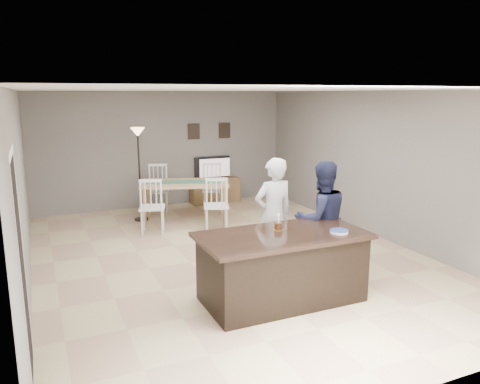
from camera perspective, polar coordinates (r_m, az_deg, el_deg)
name	(u,v)px	position (r m, az deg, el deg)	size (l,w,h in m)	color
floor	(229,257)	(7.81, -1.39, -7.87)	(8.00, 8.00, 0.00)	tan
room_shell	(228,156)	(7.41, -1.46, 4.42)	(8.00, 8.00, 8.00)	slate
kitchen_island	(282,267)	(6.13, 5.13, -9.06)	(2.15, 1.10, 0.90)	black
tv_console	(215,190)	(11.54, -3.07, 0.19)	(1.20, 0.40, 0.60)	brown
television	(214,168)	(11.50, -3.23, 3.00)	(0.91, 0.12, 0.53)	black
tv_screen_glow	(215,168)	(11.43, -3.09, 2.98)	(0.78, 0.78, 0.00)	orange
picture_frames	(209,131)	(11.51, -3.76, 7.44)	(1.10, 0.02, 0.38)	black
doorway	(21,250)	(4.71, -25.17, -6.40)	(0.00, 2.10, 2.65)	black
woman	(274,215)	(7.02, 4.12, -2.81)	(0.63, 0.41, 1.73)	silver
man	(321,219)	(6.93, 9.88, -3.26)	(0.83, 0.64, 1.70)	#181B35
birthday_cake	(278,226)	(6.13, 4.71, -4.16)	(0.14, 0.14, 0.21)	gold
plate_stack	(339,231)	(6.12, 11.98, -4.73)	(0.24, 0.24, 0.04)	white
dining_table	(185,189)	(9.81, -6.76, 0.37)	(2.23, 2.43, 1.09)	#A58459
floor_lamp	(138,149)	(9.93, -12.29, 5.16)	(0.29, 0.29, 1.96)	black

